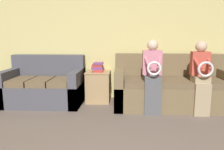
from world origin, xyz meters
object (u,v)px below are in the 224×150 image
(couch_main, at_px, (171,88))
(book_stack, at_px, (98,67))
(side_shelf, at_px, (98,86))
(couch_side, at_px, (45,87))
(child_right_seated, at_px, (201,74))
(child_left_seated, at_px, (152,73))

(couch_main, height_order, book_stack, couch_main)
(couch_main, xyz_separation_m, side_shelf, (-1.38, 0.24, -0.03))
(couch_side, relative_size, child_right_seated, 1.20)
(child_right_seated, bearing_deg, child_left_seated, 179.83)
(couch_side, distance_m, child_right_seated, 2.87)
(couch_main, distance_m, side_shelf, 1.40)
(side_shelf, distance_m, book_stack, 0.38)
(child_right_seated, height_order, side_shelf, child_right_seated)
(child_right_seated, relative_size, book_stack, 4.01)
(child_right_seated, bearing_deg, couch_side, 171.01)
(couch_side, bearing_deg, book_stack, 9.19)
(side_shelf, bearing_deg, child_right_seated, -18.77)
(child_left_seated, distance_m, book_stack, 1.16)
(child_right_seated, height_order, book_stack, child_right_seated)
(couch_main, distance_m, couch_side, 2.41)
(couch_side, height_order, child_right_seated, child_right_seated)
(child_left_seated, distance_m, child_right_seated, 0.80)
(couch_main, height_order, child_left_seated, child_left_seated)
(couch_main, height_order, couch_side, couch_main)
(child_left_seated, height_order, child_right_seated, child_left_seated)
(book_stack, bearing_deg, child_left_seated, -31.70)
(couch_side, distance_m, side_shelf, 1.04)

